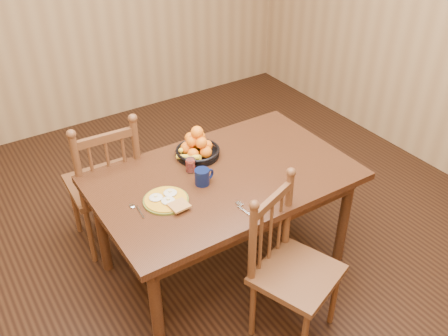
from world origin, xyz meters
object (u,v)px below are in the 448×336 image
coffee_mug (203,177)px  fruit_bowl (197,147)px  dining_table (224,186)px  breakfast_plate (167,200)px  chair_far (106,184)px  chair_near (291,269)px

coffee_mug → fruit_bowl: bearing=65.8°
dining_table → coffee_mug: 0.21m
dining_table → breakfast_plate: (-0.42, -0.05, 0.10)m
breakfast_plate → fruit_bowl: (0.39, 0.32, 0.05)m
chair_far → chair_near: size_ratio=1.07×
dining_table → chair_near: 0.68m
fruit_bowl → breakfast_plate: bearing=-140.6°
chair_far → breakfast_plate: size_ratio=3.58×
dining_table → coffee_mug: coffee_mug is taller
chair_near → fruit_bowl: 0.99m
fruit_bowl → dining_table: bearing=-83.9°
chair_far → fruit_bowl: 0.71m
dining_table → coffee_mug: size_ratio=11.97×
coffee_mug → fruit_bowl: fruit_bowl is taller
coffee_mug → chair_near: bearing=-73.8°
dining_table → fruit_bowl: size_ratio=5.52×
breakfast_plate → fruit_bowl: bearing=39.4°
breakfast_plate → chair_near: bearing=-53.0°
dining_table → fruit_bowl: (-0.03, 0.28, 0.15)m
coffee_mug → chair_far: bearing=121.3°
chair_near → coffee_mug: bearing=86.0°
breakfast_plate → coffee_mug: (0.27, 0.04, 0.04)m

